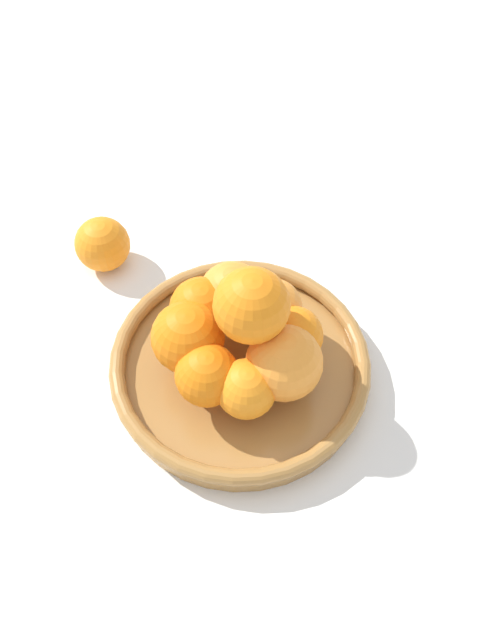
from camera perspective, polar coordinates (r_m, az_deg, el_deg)
ground_plane at (r=0.75m, az=0.00°, el=-4.91°), size 4.00×4.00×0.00m
fruit_bowl at (r=0.73m, az=0.00°, el=-4.12°), size 0.30×0.30×0.04m
orange_pile at (r=0.68m, az=0.02°, el=-1.10°), size 0.19×0.18×0.14m
stray_orange at (r=0.85m, az=-12.46°, el=6.78°), size 0.07×0.07×0.07m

